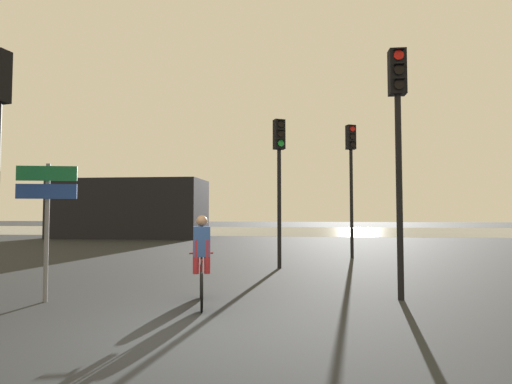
% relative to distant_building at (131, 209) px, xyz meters
% --- Properties ---
extents(ground_plane, '(120.00, 120.00, 0.00)m').
position_rel_distant_building_xyz_m(ground_plane, '(9.31, -19.60, -1.87)').
color(ground_plane, black).
extents(water_strip, '(80.00, 16.00, 0.01)m').
position_rel_distant_building_xyz_m(water_strip, '(9.31, 10.00, -1.87)').
color(water_strip, slate).
rests_on(water_strip, ground).
extents(distant_building, '(9.48, 4.00, 3.75)m').
position_rel_distant_building_xyz_m(distant_building, '(0.00, 0.00, 0.00)').
color(distant_building, black).
rests_on(distant_building, ground).
extents(traffic_light_near_right, '(0.32, 0.34, 4.88)m').
position_rel_distant_building_xyz_m(traffic_light_near_right, '(12.86, -16.99, 1.49)').
color(traffic_light_near_right, black).
rests_on(traffic_light_near_right, ground).
extents(traffic_light_center, '(0.39, 0.41, 4.47)m').
position_rel_distant_building_xyz_m(traffic_light_center, '(10.33, -12.99, 1.23)').
color(traffic_light_center, black).
rests_on(traffic_light_center, ground).
extents(traffic_light_far_right, '(0.39, 0.41, 4.87)m').
position_rel_distant_building_xyz_m(traffic_light_far_right, '(12.83, -10.08, 1.49)').
color(traffic_light_far_right, black).
rests_on(traffic_light_far_right, ground).
extents(direction_sign_post, '(1.08, 0.26, 2.60)m').
position_rel_distant_building_xyz_m(direction_sign_post, '(6.19, -17.91, -0.08)').
color(direction_sign_post, slate).
rests_on(direction_sign_post, ground).
extents(cyclist, '(0.58, 1.66, 1.62)m').
position_rel_distant_building_xyz_m(cyclist, '(9.16, -17.84, -1.05)').
color(cyclist, black).
rests_on(cyclist, ground).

